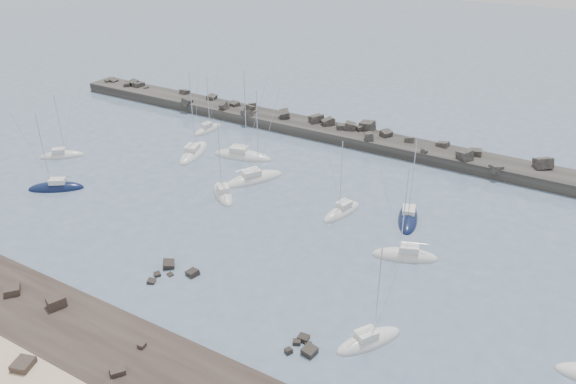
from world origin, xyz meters
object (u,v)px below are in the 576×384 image
(sailboat_6, at_px, (342,212))
(sailboat_7, at_px, (369,341))
(sailboat_4, at_px, (242,156))
(sailboat_3, at_px, (254,179))
(sailboat_5, at_px, (223,194))
(sailboat_14, at_px, (208,130))
(sailboat_1, at_px, (194,153))
(sailboat_0, at_px, (62,156))
(sailboat_9, at_px, (405,256))
(sailboat_2, at_px, (56,188))
(sailboat_8, at_px, (408,218))

(sailboat_6, xyz_separation_m, sailboat_7, (13.04, -21.40, -0.01))
(sailboat_4, height_order, sailboat_7, sailboat_4)
(sailboat_3, bearing_deg, sailboat_4, 135.91)
(sailboat_3, distance_m, sailboat_5, 6.44)
(sailboat_14, bearing_deg, sailboat_1, -65.55)
(sailboat_0, height_order, sailboat_6, sailboat_6)
(sailboat_7, distance_m, sailboat_9, 15.74)
(sailboat_2, xyz_separation_m, sailboat_8, (47.83, 17.83, -0.02))
(sailboat_1, relative_size, sailboat_2, 1.18)
(sailboat_2, distance_m, sailboat_8, 51.04)
(sailboat_7, bearing_deg, sailboat_9, 97.17)
(sailboat_4, xyz_separation_m, sailboat_7, (35.31, -29.86, -0.01))
(sailboat_2, bearing_deg, sailboat_8, 20.44)
(sailboat_1, height_order, sailboat_6, sailboat_1)
(sailboat_1, distance_m, sailboat_2, 22.36)
(sailboat_3, xyz_separation_m, sailboat_8, (24.19, 0.69, -0.02))
(sailboat_5, bearing_deg, sailboat_6, 13.46)
(sailboat_1, bearing_deg, sailboat_3, -12.44)
(sailboat_0, distance_m, sailboat_8, 57.29)
(sailboat_4, distance_m, sailboat_7, 46.25)
(sailboat_1, height_order, sailboat_2, sailboat_1)
(sailboat_14, bearing_deg, sailboat_5, -47.71)
(sailboat_0, xyz_separation_m, sailboat_2, (8.67, -8.33, 0.01))
(sailboat_0, bearing_deg, sailboat_8, 9.54)
(sailboat_0, height_order, sailboat_9, sailboat_9)
(sailboat_2, height_order, sailboat_8, sailboat_8)
(sailboat_2, xyz_separation_m, sailboat_9, (50.57, 9.10, 0.00))
(sailboat_5, distance_m, sailboat_9, 28.18)
(sailboat_3, height_order, sailboat_6, sailboat_3)
(sailboat_6, height_order, sailboat_7, sailboat_6)
(sailboat_5, bearing_deg, sailboat_2, -154.30)
(sailboat_2, relative_size, sailboat_14, 1.16)
(sailboat_14, bearing_deg, sailboat_0, -122.52)
(sailboat_6, bearing_deg, sailboat_7, -58.64)
(sailboat_1, relative_size, sailboat_5, 1.27)
(sailboat_9, bearing_deg, sailboat_0, -179.26)
(sailboat_6, xyz_separation_m, sailboat_14, (-34.42, 15.02, 0.00))
(sailboat_9, bearing_deg, sailboat_1, 164.81)
(sailboat_0, xyz_separation_m, sailboat_4, (25.90, 15.01, 0.01))
(sailboat_1, bearing_deg, sailboat_0, -146.66)
(sailboat_2, xyz_separation_m, sailboat_5, (22.45, 10.80, 0.00))
(sailboat_6, distance_m, sailboat_9, 12.50)
(sailboat_9, distance_m, sailboat_14, 50.03)
(sailboat_3, bearing_deg, sailboat_7, -39.30)
(sailboat_0, relative_size, sailboat_7, 0.98)
(sailboat_3, relative_size, sailboat_8, 1.16)
(sailboat_2, distance_m, sailboat_4, 29.01)
(sailboat_0, height_order, sailboat_2, sailboat_2)
(sailboat_0, xyz_separation_m, sailboat_1, (18.13, 11.93, 0.00))
(sailboat_8, bearing_deg, sailboat_7, -79.05)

